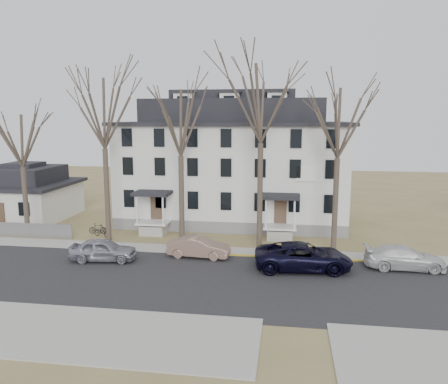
% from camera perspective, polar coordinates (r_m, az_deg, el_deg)
% --- Properties ---
extents(ground, '(120.00, 120.00, 0.00)m').
position_cam_1_polar(ground, '(24.42, 0.64, -13.56)').
color(ground, olive).
rests_on(ground, ground).
extents(main_road, '(120.00, 10.00, 0.04)m').
position_cam_1_polar(main_road, '(26.25, 1.24, -11.85)').
color(main_road, '#27272A').
rests_on(main_road, ground).
extents(far_sidewalk, '(120.00, 2.00, 0.08)m').
position_cam_1_polar(far_sidewalk, '(31.88, 2.59, -7.92)').
color(far_sidewalk, '#A09F97').
rests_on(far_sidewalk, ground).
extents(near_sidewalk_left, '(20.00, 5.00, 0.08)m').
position_cam_1_polar(near_sidewalk_left, '(22.60, -22.71, -16.35)').
color(near_sidewalk_left, '#A09F97').
rests_on(near_sidewalk_left, ground).
extents(yellow_curb, '(14.00, 0.25, 0.06)m').
position_cam_1_polar(yellow_curb, '(30.94, 11.78, -8.67)').
color(yellow_curb, gold).
rests_on(yellow_curb, ground).
extents(boarding_house, '(20.80, 12.36, 12.05)m').
position_cam_1_polar(boarding_house, '(40.72, 1.26, 3.69)').
color(boarding_house, slate).
rests_on(boarding_house, ground).
extents(small_house, '(8.70, 8.70, 5.00)m').
position_cam_1_polar(small_house, '(46.27, -24.49, -0.37)').
color(small_house, silver).
rests_on(small_house, ground).
extents(tree_far_left, '(8.40, 8.40, 13.72)m').
position_cam_1_polar(tree_far_left, '(34.97, -15.51, 10.50)').
color(tree_far_left, '#473B31').
rests_on(tree_far_left, ground).
extents(tree_mid_left, '(7.80, 7.80, 12.74)m').
position_cam_1_polar(tree_mid_left, '(33.02, -5.74, 9.58)').
color(tree_mid_left, '#473B31').
rests_on(tree_mid_left, ground).
extents(tree_center, '(9.00, 9.00, 14.70)m').
position_cam_1_polar(tree_center, '(32.13, 4.89, 12.24)').
color(tree_center, '#473B31').
rests_on(tree_center, ground).
extents(tree_mid_right, '(7.80, 7.80, 12.74)m').
position_cam_1_polar(tree_mid_right, '(32.23, 14.79, 9.31)').
color(tree_mid_right, '#473B31').
rests_on(tree_mid_right, ground).
extents(tree_bungalow, '(6.60, 6.60, 10.78)m').
position_cam_1_polar(tree_bungalow, '(38.33, -25.04, 6.52)').
color(tree_bungalow, '#473B31').
rests_on(tree_bungalow, ground).
extents(car_silver, '(4.63, 2.28, 1.52)m').
position_cam_1_polar(car_silver, '(30.95, -15.49, -7.34)').
color(car_silver, '#9495A3').
rests_on(car_silver, ground).
extents(car_tan, '(4.41, 1.79, 1.42)m').
position_cam_1_polar(car_tan, '(30.65, -3.33, -7.26)').
color(car_tan, '#8B6A5B').
rests_on(car_tan, ground).
extents(car_navy, '(6.37, 3.35, 1.71)m').
position_cam_1_polar(car_navy, '(28.59, 10.30, -8.36)').
color(car_navy, black).
rests_on(car_navy, ground).
extents(car_white, '(5.01, 2.04, 1.45)m').
position_cam_1_polar(car_white, '(30.60, 22.52, -8.00)').
color(car_white, silver).
rests_on(car_white, ground).
extents(bicycle_left, '(1.65, 1.04, 0.82)m').
position_cam_1_polar(bicycle_left, '(37.06, -15.67, -5.10)').
color(bicycle_left, black).
rests_on(bicycle_left, ground).
extents(bicycle_right, '(1.52, 0.59, 0.89)m').
position_cam_1_polar(bicycle_right, '(38.08, -16.15, -4.67)').
color(bicycle_right, black).
rests_on(bicycle_right, ground).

